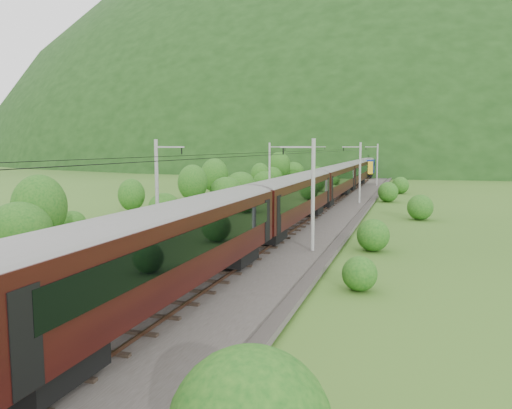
% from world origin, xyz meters
% --- Properties ---
extents(ground, '(600.00, 600.00, 0.00)m').
position_xyz_m(ground, '(0.00, 0.00, 0.00)').
color(ground, '#31571B').
rests_on(ground, ground).
extents(railbed, '(14.00, 220.00, 0.30)m').
position_xyz_m(railbed, '(0.00, 10.00, 0.15)').
color(railbed, '#38332D').
rests_on(railbed, ground).
extents(track_left, '(2.40, 220.00, 0.27)m').
position_xyz_m(track_left, '(-2.40, 10.00, 0.37)').
color(track_left, brown).
rests_on(track_left, railbed).
extents(track_right, '(2.40, 220.00, 0.27)m').
position_xyz_m(track_right, '(2.40, 10.00, 0.37)').
color(track_right, brown).
rests_on(track_right, railbed).
extents(catenary_left, '(2.54, 192.28, 8.00)m').
position_xyz_m(catenary_left, '(-6.12, 32.00, 4.50)').
color(catenary_left, gray).
rests_on(catenary_left, railbed).
extents(catenary_right, '(2.54, 192.28, 8.00)m').
position_xyz_m(catenary_right, '(6.12, 32.00, 4.50)').
color(catenary_right, gray).
rests_on(catenary_right, railbed).
extents(overhead_wires, '(4.83, 198.00, 0.03)m').
position_xyz_m(overhead_wires, '(0.00, 10.00, 7.10)').
color(overhead_wires, black).
rests_on(overhead_wires, ground).
extents(mountain_main, '(504.00, 360.00, 244.00)m').
position_xyz_m(mountain_main, '(0.00, 260.00, 0.00)').
color(mountain_main, '#163210').
rests_on(mountain_main, ground).
extents(mountain_ridge, '(336.00, 280.00, 132.00)m').
position_xyz_m(mountain_ridge, '(-120.00, 300.00, 0.00)').
color(mountain_ridge, '#163210').
rests_on(mountain_ridge, ground).
extents(train, '(3.21, 152.34, 5.60)m').
position_xyz_m(train, '(2.40, 21.56, 3.77)').
color(train, black).
rests_on(train, ground).
extents(hazard_post_near, '(0.18, 0.18, 1.70)m').
position_xyz_m(hazard_post_near, '(-0.04, 32.79, 1.15)').
color(hazard_post_near, red).
rests_on(hazard_post_near, railbed).
extents(hazard_post_far, '(0.16, 0.16, 1.53)m').
position_xyz_m(hazard_post_far, '(0.01, 40.28, 1.07)').
color(hazard_post_far, red).
rests_on(hazard_post_far, railbed).
extents(signal, '(0.27, 0.27, 2.42)m').
position_xyz_m(signal, '(-4.64, 31.46, 1.72)').
color(signal, black).
rests_on(signal, railbed).
extents(vegetation_left, '(11.10, 146.53, 6.83)m').
position_xyz_m(vegetation_left, '(-13.24, 30.32, 2.53)').
color(vegetation_left, '#164A13').
rests_on(vegetation_left, ground).
extents(vegetation_right, '(7.00, 109.82, 3.20)m').
position_xyz_m(vegetation_right, '(11.11, 0.90, 1.34)').
color(vegetation_right, '#164A13').
rests_on(vegetation_right, ground).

